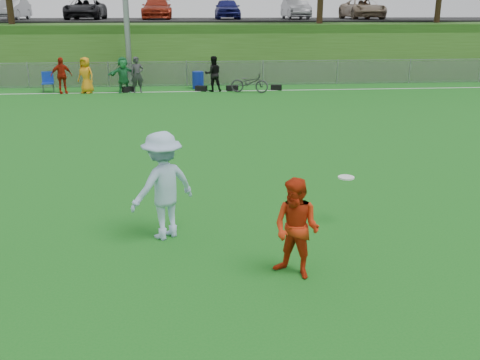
{
  "coord_description": "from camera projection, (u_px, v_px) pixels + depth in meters",
  "views": [
    {
      "loc": [
        0.1,
        -8.26,
        3.91
      ],
      "look_at": [
        0.93,
        0.5,
        1.07
      ],
      "focal_mm": 40.0,
      "sensor_mm": 36.0,
      "label": 1
    }
  ],
  "objects": [
    {
      "name": "ground",
      "position": [
        188.0,
        251.0,
        9.02
      ],
      "size": [
        120.0,
        120.0,
        0.0
      ],
      "primitive_type": "plane",
      "color": "#156619",
      "rests_on": "ground"
    },
    {
      "name": "frisbee",
      "position": [
        346.0,
        177.0,
        9.94
      ],
      "size": [
        0.31,
        0.31,
        0.03
      ],
      "color": "white",
      "rests_on": "ground"
    },
    {
      "name": "parking_lot",
      "position": [
        186.0,
        20.0,
        39.34
      ],
      "size": [
        120.0,
        12.0,
        0.1
      ],
      "primitive_type": "cube",
      "color": "black",
      "rests_on": "berm"
    },
    {
      "name": "fence",
      "position": [
        187.0,
        73.0,
        27.76
      ],
      "size": [
        58.0,
        0.06,
        1.3
      ],
      "color": "gray",
      "rests_on": "ground"
    },
    {
      "name": "player_blue",
      "position": [
        163.0,
        186.0,
        9.29
      ],
      "size": [
        1.42,
        1.3,
        1.92
      ],
      "primitive_type": "imported",
      "rotation": [
        0.0,
        0.0,
        3.76
      ],
      "color": "#A6C3E6",
      "rests_on": "ground"
    },
    {
      "name": "bicycle",
      "position": [
        250.0,
        83.0,
        25.64
      ],
      "size": [
        1.93,
        1.19,
        0.96
      ],
      "primitive_type": "imported",
      "rotation": [
        0.0,
        0.0,
        1.24
      ],
      "color": "#2D2E30",
      "rests_on": "ground"
    },
    {
      "name": "sideline_far",
      "position": [
        187.0,
        92.0,
        26.07
      ],
      "size": [
        60.0,
        0.1,
        0.01
      ],
      "primitive_type": "cube",
      "color": "white",
      "rests_on": "ground"
    },
    {
      "name": "camp_chair",
      "position": [
        48.0,
        86.0,
        25.83
      ],
      "size": [
        0.62,
        0.63,
        0.97
      ],
      "rotation": [
        0.0,
        0.0,
        0.16
      ],
      "color": "#0F30A8",
      "rests_on": "ground"
    },
    {
      "name": "car_row",
      "position": [
        169.0,
        9.0,
        38.05
      ],
      "size": [
        32.04,
        5.18,
        1.44
      ],
      "color": "silver",
      "rests_on": "parking_lot"
    },
    {
      "name": "gear_bags",
      "position": [
        210.0,
        88.0,
        26.22
      ],
      "size": [
        7.86,
        0.5,
        0.26
      ],
      "color": "black",
      "rests_on": "ground"
    },
    {
      "name": "player_red_center",
      "position": [
        296.0,
        229.0,
        7.96
      ],
      "size": [
        0.95,
        0.93,
        1.55
      ],
      "primitive_type": "imported",
      "rotation": [
        0.0,
        0.0,
        -0.68
      ],
      "color": "red",
      "rests_on": "ground"
    },
    {
      "name": "berm",
      "position": [
        186.0,
        43.0,
        37.92
      ],
      "size": [
        120.0,
        18.0,
        3.0
      ],
      "primitive_type": "cube",
      "color": "#274D15",
      "rests_on": "ground"
    },
    {
      "name": "spectator_row",
      "position": [
        127.0,
        75.0,
        25.55
      ],
      "size": [
        8.18,
        1.08,
        1.69
      ],
      "color": "#A71C0B",
      "rests_on": "ground"
    },
    {
      "name": "recycling_bin",
      "position": [
        198.0,
        80.0,
        26.93
      ],
      "size": [
        0.66,
        0.66,
        0.85
      ],
      "primitive_type": "cylinder",
      "rotation": [
        0.0,
        0.0,
        0.17
      ],
      "color": "#0D2296",
      "rests_on": "ground"
    }
  ]
}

